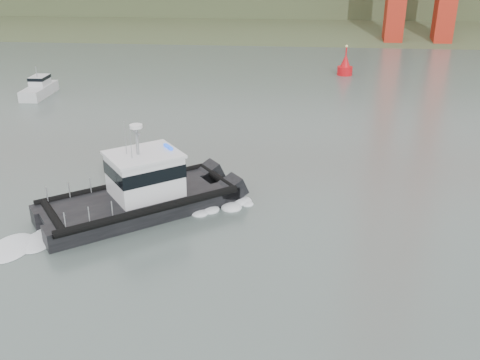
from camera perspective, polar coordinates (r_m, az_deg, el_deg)
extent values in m
plane|color=#4C5A54|center=(24.17, 0.73, -14.76)|extent=(400.00, 400.00, 0.00)
cube|color=#3B4D2C|center=(111.92, 4.97, 15.76)|extent=(500.00, 44.72, 16.25)
cube|color=black|center=(34.64, -11.63, -1.76)|extent=(10.34, 8.36, 1.30)
cube|color=black|center=(32.16, -9.76, -3.67)|extent=(10.34, 8.36, 1.30)
cube|color=black|center=(33.01, -11.67, -2.08)|extent=(10.82, 9.70, 0.27)
cube|color=white|center=(32.79, -10.10, 0.51)|extent=(5.08, 4.96, 2.49)
cube|color=black|center=(32.62, -10.16, 1.23)|extent=(5.17, 5.05, 0.81)
cube|color=white|center=(32.30, -10.27, 2.69)|extent=(5.38, 5.26, 0.17)
cylinder|color=gray|center=(31.89, -10.92, 4.06)|extent=(0.17, 0.17, 1.95)
cylinder|color=white|center=(31.60, -11.05, 5.64)|extent=(0.76, 0.76, 0.20)
cube|color=silver|center=(63.32, -20.62, 8.83)|extent=(2.21, 6.13, 1.21)
cube|color=silver|center=(63.55, -20.58, 9.83)|extent=(1.69, 2.48, 1.21)
cube|color=black|center=(63.47, -20.63, 10.18)|extent=(1.75, 2.53, 0.35)
cylinder|color=gray|center=(62.87, -20.90, 10.69)|extent=(0.08, 0.08, 1.21)
cylinder|color=red|center=(71.03, 11.11, 11.28)|extent=(1.92, 1.92, 1.28)
cone|color=red|center=(70.78, 11.19, 12.30)|extent=(1.50, 1.50, 1.92)
cylinder|color=red|center=(70.55, 11.27, 13.32)|extent=(0.17, 0.17, 1.07)
sphere|color=#E5D87F|center=(70.45, 11.31, 13.83)|extent=(0.32, 0.32, 0.32)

